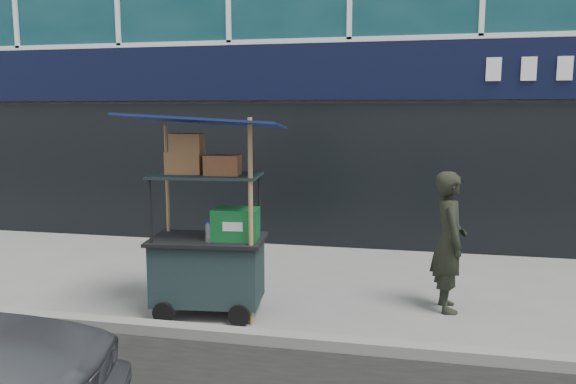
# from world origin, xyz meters

# --- Properties ---
(ground) EXTENTS (80.00, 80.00, 0.00)m
(ground) POSITION_xyz_m (0.00, 0.00, 0.00)
(ground) COLOR slate
(ground) RESTS_ON ground
(curb) EXTENTS (80.00, 0.18, 0.12)m
(curb) POSITION_xyz_m (0.00, -0.20, 0.06)
(curb) COLOR gray
(curb) RESTS_ON ground
(vendor_cart) EXTENTS (1.79, 1.35, 2.26)m
(vendor_cart) POSITION_xyz_m (-1.18, 0.49, 0.79)
(vendor_cart) COLOR black
(vendor_cart) RESTS_ON ground
(vendor_man) EXTENTS (0.46, 0.63, 1.61)m
(vendor_man) POSITION_xyz_m (1.45, 1.18, 0.80)
(vendor_man) COLOR black
(vendor_man) RESTS_ON ground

